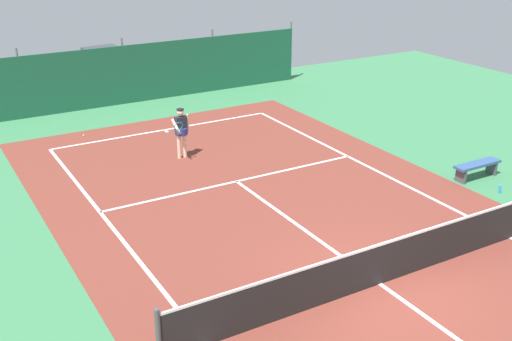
% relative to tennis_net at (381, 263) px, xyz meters
% --- Properties ---
extents(ground_plane, '(36.00, 36.00, 0.00)m').
position_rel_tennis_net_xyz_m(ground_plane, '(0.00, 0.00, -0.51)').
color(ground_plane, '#387A4C').
extents(court_surface, '(11.02, 26.60, 0.01)m').
position_rel_tennis_net_xyz_m(court_surface, '(0.00, 0.00, -0.51)').
color(court_surface, brown).
rests_on(court_surface, ground).
extents(tennis_net, '(10.12, 0.10, 1.10)m').
position_rel_tennis_net_xyz_m(tennis_net, '(0.00, 0.00, 0.00)').
color(tennis_net, black).
rests_on(tennis_net, ground).
extents(back_fence, '(16.30, 0.98, 2.70)m').
position_rel_tennis_net_xyz_m(back_fence, '(-0.00, 16.43, 0.16)').
color(back_fence, '#195138').
rests_on(back_fence, ground).
extents(tennis_player, '(0.69, 0.77, 1.64)m').
position_rel_tennis_net_xyz_m(tennis_player, '(-0.57, 9.01, 0.45)').
color(tennis_player, beige).
rests_on(tennis_player, ground).
extents(tennis_ball_near_player, '(0.07, 0.07, 0.07)m').
position_rel_tennis_net_xyz_m(tennis_ball_near_player, '(-2.74, 12.72, -0.48)').
color(tennis_ball_near_player, '#CCDB33').
rests_on(tennis_ball_near_player, ground).
extents(parked_car, '(2.37, 4.38, 1.68)m').
position_rel_tennis_net_xyz_m(parked_car, '(0.26, 19.24, 0.33)').
color(parked_car, navy).
rests_on(parked_car, ground).
extents(courtside_bench, '(1.60, 0.40, 0.49)m').
position_rel_tennis_net_xyz_m(courtside_bench, '(6.31, 3.05, -0.14)').
color(courtside_bench, '#335184').
rests_on(courtside_bench, ground).
extents(water_bottle, '(0.08, 0.08, 0.24)m').
position_rel_tennis_net_xyz_m(water_bottle, '(6.04, 1.95, -0.39)').
color(water_bottle, '#338CD8').
rests_on(water_bottle, ground).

